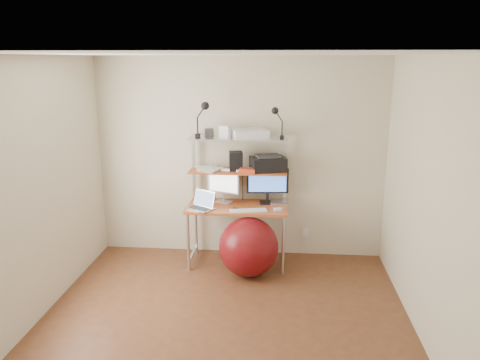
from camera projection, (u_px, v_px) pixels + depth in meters
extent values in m
plane|color=brown|center=(223.00, 326.00, 4.44)|extent=(3.60, 3.60, 0.00)
plane|color=white|center=(220.00, 54.00, 3.80)|extent=(3.60, 3.60, 0.00)
plane|color=beige|center=(240.00, 158.00, 5.85)|extent=(3.60, 0.00, 3.60)
plane|color=beige|center=(178.00, 304.00, 2.38)|extent=(3.60, 0.00, 3.60)
plane|color=beige|center=(27.00, 195.00, 4.27)|extent=(0.00, 3.60, 3.60)
plane|color=beige|center=(432.00, 206.00, 3.97)|extent=(0.00, 3.60, 3.60)
cube|color=#BA5024|center=(237.00, 207.00, 5.64)|extent=(1.20, 0.60, 0.03)
cylinder|color=silver|center=(188.00, 242.00, 5.53)|extent=(0.04, 0.04, 0.71)
cylinder|color=silver|center=(196.00, 227.00, 6.03)|extent=(0.04, 0.04, 0.71)
cylinder|color=silver|center=(283.00, 246.00, 5.44)|extent=(0.04, 0.04, 0.71)
cylinder|color=silver|center=(283.00, 230.00, 5.94)|extent=(0.04, 0.04, 0.71)
cube|color=silver|center=(194.00, 167.00, 5.83)|extent=(0.03, 0.04, 0.84)
cube|color=silver|center=(285.00, 169.00, 5.74)|extent=(0.03, 0.04, 0.84)
cube|color=#BA5024|center=(238.00, 171.00, 5.66)|extent=(1.18, 0.34, 0.02)
cube|color=silver|center=(238.00, 139.00, 5.56)|extent=(1.18, 0.34, 0.02)
cube|color=white|center=(306.00, 232.00, 6.01)|extent=(0.08, 0.01, 0.12)
cube|color=#BABBC0|center=(223.00, 202.00, 5.76)|extent=(0.23, 0.20, 0.01)
cylinder|color=#BABBC0|center=(224.00, 197.00, 5.76)|extent=(0.03, 0.03, 0.10)
cube|color=#BABBC0|center=(223.00, 181.00, 5.71)|extent=(0.41, 0.17, 0.31)
plane|color=white|center=(223.00, 181.00, 5.69)|extent=(0.36, 0.13, 0.38)
cube|color=black|center=(267.00, 203.00, 5.74)|extent=(0.20, 0.16, 0.01)
cylinder|color=black|center=(267.00, 197.00, 5.74)|extent=(0.03, 0.03, 0.11)
cube|color=black|center=(268.00, 181.00, 5.69)|extent=(0.51, 0.08, 0.30)
plane|color=#3C6ECE|center=(268.00, 181.00, 5.67)|extent=(0.46, 0.05, 0.46)
cube|color=#B5B5B9|center=(200.00, 209.00, 5.51)|extent=(0.37, 0.34, 0.01)
cube|color=#323235|center=(200.00, 208.00, 5.51)|extent=(0.29, 0.25, 0.00)
cube|color=#B5B5B9|center=(206.00, 198.00, 5.57)|extent=(0.29, 0.22, 0.20)
plane|color=#6B86B3|center=(206.00, 198.00, 5.57)|extent=(0.27, 0.21, 0.27)
cube|color=white|center=(248.00, 211.00, 5.45)|extent=(0.45, 0.21, 0.01)
cube|color=white|center=(278.00, 209.00, 5.47)|extent=(0.10, 0.08, 0.02)
cube|color=#B5B5B9|center=(279.00, 203.00, 5.70)|extent=(0.21, 0.21, 0.04)
cube|color=black|center=(234.00, 210.00, 5.49)|extent=(0.09, 0.13, 0.01)
cube|color=black|center=(268.00, 164.00, 5.62)|extent=(0.47, 0.38, 0.17)
cube|color=#323235|center=(268.00, 156.00, 5.59)|extent=(0.33, 0.28, 0.03)
cube|color=black|center=(236.00, 161.00, 5.64)|extent=(0.18, 0.18, 0.23)
cube|color=#B8371D|center=(248.00, 170.00, 5.54)|extent=(0.21, 0.16, 0.05)
cube|color=white|center=(250.00, 134.00, 5.56)|extent=(0.47, 0.38, 0.09)
cube|color=#BABBC0|center=(250.00, 129.00, 5.54)|extent=(0.39, 0.30, 0.02)
cube|color=white|center=(225.00, 132.00, 5.55)|extent=(0.15, 0.14, 0.14)
cube|color=#323235|center=(209.00, 133.00, 5.59)|extent=(0.12, 0.12, 0.10)
cube|color=black|center=(198.00, 136.00, 5.51)|extent=(0.05, 0.06, 0.05)
cylinder|color=black|center=(197.00, 126.00, 5.48)|extent=(0.02, 0.02, 0.19)
sphere|color=black|center=(205.00, 106.00, 5.41)|extent=(0.10, 0.10, 0.10)
cube|color=black|center=(282.00, 137.00, 5.43)|extent=(0.05, 0.06, 0.05)
cylinder|color=black|center=(282.00, 128.00, 5.40)|extent=(0.01, 0.01, 0.17)
sphere|color=black|center=(275.00, 111.00, 5.35)|extent=(0.08, 0.08, 0.08)
sphere|color=maroon|center=(249.00, 247.00, 5.41)|extent=(0.69, 0.69, 0.69)
cube|color=white|center=(207.00, 169.00, 5.71)|extent=(0.24, 0.30, 0.00)
cube|color=white|center=(211.00, 170.00, 5.64)|extent=(0.31, 0.34, 0.00)
cube|color=white|center=(206.00, 168.00, 5.73)|extent=(0.21, 0.28, 0.00)
cube|color=white|center=(211.00, 169.00, 5.66)|extent=(0.29, 0.33, 0.00)
cube|color=white|center=(205.00, 168.00, 5.69)|extent=(0.29, 0.34, 0.00)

